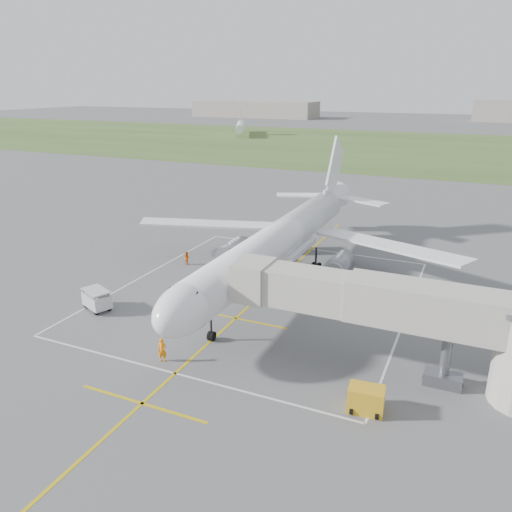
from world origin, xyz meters
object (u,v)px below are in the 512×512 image
at_px(airliner, 280,240).
at_px(ramp_worker_wing, 187,258).
at_px(gpu_unit, 366,400).
at_px(ramp_worker_nose, 162,350).
at_px(jet_bridge, 416,318).
at_px(baggage_cart, 97,300).

relative_size(airliner, ramp_worker_wing, 29.85).
distance_m(gpu_unit, ramp_worker_wing, 31.85).
distance_m(airliner, ramp_worker_nose, 20.05).
distance_m(jet_bridge, ramp_worker_wing, 31.03).
bearing_deg(baggage_cart, ramp_worker_wing, 108.92).
bearing_deg(ramp_worker_wing, baggage_cart, 103.44).
xyz_separation_m(jet_bridge, baggage_cart, (-28.42, -0.14, -3.73)).
distance_m(baggage_cart, ramp_worker_wing, 14.25).
distance_m(jet_bridge, baggage_cart, 28.67).
distance_m(airliner, jet_bridge, 21.22).
relative_size(airliner, gpu_unit, 19.24).
xyz_separation_m(airliner, ramp_worker_nose, (-1.80, -19.67, -3.44)).
height_order(airliner, gpu_unit, airliner).
distance_m(airliner, baggage_cart, 19.49).
height_order(gpu_unit, baggage_cart, baggage_cart).
distance_m(jet_bridge, ramp_worker_nose, 18.73).
bearing_deg(ramp_worker_wing, jet_bridge, 170.46).
relative_size(ramp_worker_nose, ramp_worker_wing, 1.22).
bearing_deg(ramp_worker_nose, jet_bridge, -4.31).
bearing_deg(gpu_unit, ramp_worker_nose, 175.07).
height_order(gpu_unit, ramp_worker_nose, ramp_worker_nose).
bearing_deg(gpu_unit, baggage_cart, 163.39).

